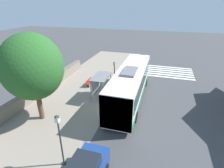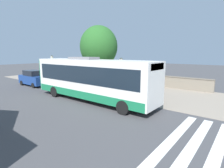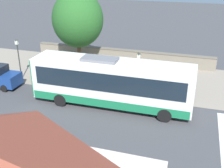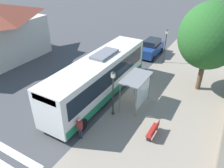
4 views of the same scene
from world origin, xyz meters
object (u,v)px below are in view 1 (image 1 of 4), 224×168
(bus_shelter, at_px, (100,80))
(shade_tree, at_px, (32,67))
(bench, at_px, (90,82))
(pedestrian, at_px, (125,74))
(bus, at_px, (130,84))
(street_lamp_near, at_px, (60,137))
(street_lamp_far, at_px, (114,74))

(bus_shelter, distance_m, shade_tree, 7.17)
(bus_shelter, relative_size, bench, 1.85)
(bus_shelter, bearing_deg, pedestrian, 72.15)
(bus, xyz_separation_m, street_lamp_near, (-2.52, -9.75, 0.36))
(bench, height_order, street_lamp_near, street_lamp_near)
(bus_shelter, xyz_separation_m, bench, (-2.46, 2.67, -1.70))
(street_lamp_far, relative_size, shade_tree, 0.48)
(bench, xyz_separation_m, shade_tree, (-1.40, -7.99, 4.56))
(pedestrian, bearing_deg, bus_shelter, -107.85)
(bus, distance_m, street_lamp_far, 2.77)
(bus_shelter, distance_m, bench, 4.01)
(street_lamp_near, relative_size, street_lamp_far, 1.04)
(bus_shelter, distance_m, pedestrian, 5.73)
(bus_shelter, distance_m, street_lamp_far, 2.28)
(bus_shelter, bearing_deg, bench, 132.58)
(bus, distance_m, street_lamp_near, 10.08)
(street_lamp_far, bearing_deg, bench, 169.12)
(pedestrian, bearing_deg, bench, -147.39)
(street_lamp_near, bearing_deg, bench, 105.30)
(bench, xyz_separation_m, street_lamp_far, (3.57, -0.69, 1.79))
(pedestrian, distance_m, bench, 4.99)
(bus_shelter, relative_size, shade_tree, 0.39)
(pedestrian, xyz_separation_m, shade_tree, (-5.58, -10.66, 4.01))
(bus_shelter, xyz_separation_m, pedestrian, (1.72, 5.35, -1.15))
(pedestrian, relative_size, street_lamp_far, 0.46)
(bench, height_order, shade_tree, shade_tree)
(shade_tree, bearing_deg, bench, 80.03)
(bus, xyz_separation_m, pedestrian, (-1.64, 4.95, -0.95))
(bus, distance_m, bench, 6.42)
(bus, distance_m, pedestrian, 5.30)
(bus, height_order, street_lamp_near, street_lamp_near)
(street_lamp_near, bearing_deg, bus_shelter, 95.09)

